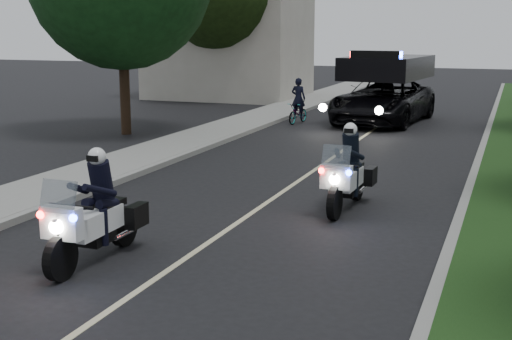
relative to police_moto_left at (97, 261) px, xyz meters
The scene contains 14 objects.
ground 1.33m from the police_moto_left, ahead, with size 120.00×120.00×0.00m, color black.
curb_right 11.51m from the police_moto_left, 61.93° to the left, with size 0.20×60.00×0.15m, color gray.
grass_verge 11.86m from the police_moto_left, 58.95° to the left, with size 1.20×60.00×0.16m, color #193814.
curb_left 10.53m from the police_moto_left, 105.33° to the left, with size 0.20×60.00×0.15m, color gray.
sidewalk_left 10.87m from the police_moto_left, 110.93° to the left, with size 2.00×60.00×0.16m, color gray.
building_far 27.78m from the police_moto_left, 108.37° to the left, with size 8.00×6.00×7.00m, color #A8A396.
lane_marking 10.24m from the police_moto_left, 82.62° to the left, with size 0.12×50.00×0.01m, color #BFB78C.
police_moto_left is the anchor object (origin of this frame).
police_moto_right 5.67m from the police_moto_left, 57.09° to the left, with size 0.76×2.16×1.84m, color silver, non-canonical shape.
police_suv 18.76m from the police_moto_left, 86.18° to the left, with size 2.99×6.46×3.14m, color black.
bicycle 17.39m from the police_moto_left, 96.30° to the left, with size 0.55×1.58×0.83m, color black.
cyclist 17.39m from the police_moto_left, 96.30° to the left, with size 0.59×0.39×1.63m, color black.
tree_left_near 14.09m from the police_moto_left, 119.26° to the left, with size 6.42×6.42×10.70m, color #143C16, non-canonical shape.
tree_left_far 25.92m from the police_moto_left, 108.56° to the left, with size 6.72×6.72×11.20m, color black, non-canonical shape.
Camera 1 is at (4.98, -9.32, 3.77)m, focal length 48.22 mm.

